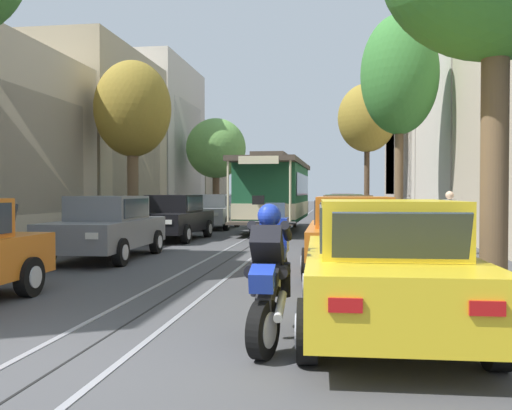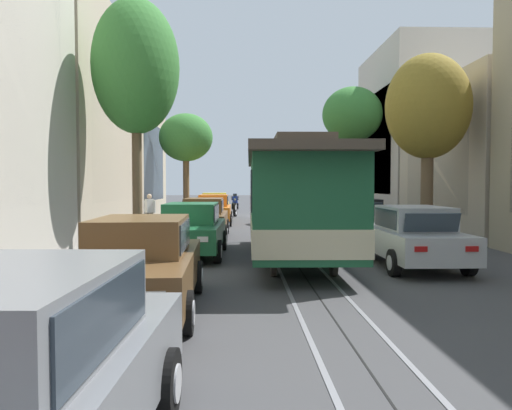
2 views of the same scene
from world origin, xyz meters
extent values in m
plane|color=#424244|center=(0.00, 18.62, 0.00)|extent=(160.00, 160.00, 0.00)
cube|color=gray|center=(-0.53, 21.28, 0.01)|extent=(0.08, 54.56, 0.01)
cube|color=gray|center=(0.53, 21.28, 0.01)|extent=(0.08, 54.56, 0.01)
cube|color=black|center=(0.00, 21.28, 0.00)|extent=(0.03, 54.56, 0.01)
cube|color=beige|center=(-9.44, 2.66, 5.22)|extent=(5.17, 9.01, 10.44)
cube|color=#2D3842|center=(-6.88, 2.66, 4.70)|extent=(0.04, 6.52, 6.26)
cube|color=#BCAD93|center=(-9.76, 11.97, 3.27)|extent=(5.80, 9.01, 6.55)
cube|color=#2D3842|center=(-6.88, 11.97, 2.95)|extent=(0.04, 6.52, 3.93)
cube|color=#BCAD93|center=(9.54, 2.66, 3.88)|extent=(5.37, 9.01, 7.76)
cube|color=#2D3842|center=(6.88, 2.66, 3.49)|extent=(0.04, 6.52, 4.66)
cube|color=#BCAD93|center=(9.57, 11.97, 4.83)|extent=(5.42, 9.01, 9.66)
cube|color=#2D3842|center=(6.88, 11.97, 4.35)|extent=(0.04, 6.52, 5.80)
cube|color=#2D3842|center=(6.88, 21.28, 4.72)|extent=(0.04, 6.52, 6.30)
cube|color=orange|center=(-3.09, 2.17, 0.65)|extent=(1.83, 4.31, 0.66)
cube|color=orange|center=(-3.10, 2.32, 1.28)|extent=(1.49, 2.07, 0.60)
cube|color=#2D3842|center=(-3.09, 1.48, 1.26)|extent=(1.33, 0.23, 0.47)
cube|color=#2D3842|center=(-3.10, 3.50, 1.26)|extent=(1.30, 0.21, 0.45)
cube|color=#2D3842|center=(-2.35, 2.32, 1.28)|extent=(0.04, 1.81, 0.47)
cube|color=#2D3842|center=(-3.84, 2.31, 1.28)|extent=(0.04, 1.81, 0.47)
cube|color=white|center=(-2.52, 0.01, 0.75)|extent=(0.28, 0.04, 0.14)
cube|color=#B21414|center=(-2.55, 4.33, 0.75)|extent=(0.28, 0.04, 0.12)
cube|color=white|center=(-3.64, 0.00, 0.75)|extent=(0.28, 0.04, 0.14)
cube|color=#B21414|center=(-3.67, 4.32, 0.75)|extent=(0.28, 0.04, 0.12)
cylinder|color=black|center=(-2.21, 0.84, 0.32)|extent=(0.20, 0.64, 0.64)
cylinder|color=silver|center=(-2.10, 0.84, 0.32)|extent=(0.02, 0.35, 0.35)
cylinder|color=black|center=(-3.97, 0.83, 0.32)|extent=(0.20, 0.64, 0.64)
cylinder|color=silver|center=(-4.08, 0.83, 0.32)|extent=(0.02, 0.35, 0.35)
cylinder|color=black|center=(-2.22, 3.51, 0.32)|extent=(0.20, 0.64, 0.64)
cylinder|color=silver|center=(-2.11, 3.51, 0.32)|extent=(0.02, 0.35, 0.35)
cylinder|color=black|center=(-3.98, 3.49, 0.32)|extent=(0.20, 0.64, 0.64)
cylinder|color=silver|center=(-4.09, 3.49, 0.32)|extent=(0.02, 0.35, 0.35)
cube|color=slate|center=(-3.08, 8.52, 0.65)|extent=(1.89, 4.34, 0.66)
cube|color=slate|center=(-3.08, 8.67, 1.28)|extent=(1.52, 2.09, 0.60)
cube|color=#2D3842|center=(-3.07, 7.83, 1.26)|extent=(1.34, 0.25, 0.47)
cube|color=#2D3842|center=(-3.11, 9.85, 1.26)|extent=(1.30, 0.22, 0.45)
cube|color=#2D3842|center=(-2.34, 8.68, 1.28)|extent=(0.07, 1.81, 0.47)
cube|color=#2D3842|center=(-3.83, 8.65, 1.28)|extent=(0.07, 1.81, 0.47)
cube|color=white|center=(-2.48, 6.37, 0.75)|extent=(0.28, 0.05, 0.14)
cube|color=#B21414|center=(-2.57, 10.69, 0.75)|extent=(0.28, 0.05, 0.12)
cube|color=white|center=(-3.59, 6.35, 0.75)|extent=(0.28, 0.05, 0.14)
cube|color=#B21414|center=(-3.68, 10.66, 0.75)|extent=(0.28, 0.05, 0.12)
cylinder|color=black|center=(-2.17, 7.20, 0.32)|extent=(0.21, 0.64, 0.64)
cylinder|color=silver|center=(-2.06, 7.20, 0.32)|extent=(0.03, 0.35, 0.35)
cylinder|color=black|center=(-3.93, 7.17, 0.32)|extent=(0.21, 0.64, 0.64)
cylinder|color=silver|center=(-4.04, 7.16, 0.32)|extent=(0.03, 0.35, 0.35)
cylinder|color=black|center=(-2.23, 9.87, 0.32)|extent=(0.21, 0.64, 0.64)
cylinder|color=silver|center=(-2.12, 9.87, 0.32)|extent=(0.03, 0.35, 0.35)
cylinder|color=black|center=(-3.99, 9.83, 0.32)|extent=(0.21, 0.64, 0.64)
cylinder|color=silver|center=(-4.10, 9.83, 0.32)|extent=(0.03, 0.35, 0.35)
cube|color=black|center=(-3.01, 14.11, 0.65)|extent=(1.98, 4.37, 0.66)
cube|color=black|center=(-3.00, 14.26, 1.28)|extent=(1.56, 2.12, 0.60)
cube|color=#2D3842|center=(-3.03, 13.43, 1.26)|extent=(1.34, 0.28, 0.47)
cube|color=#2D3842|center=(-2.95, 15.45, 1.26)|extent=(1.30, 0.25, 0.45)
cube|color=#2D3842|center=(-2.25, 14.23, 1.28)|extent=(0.10, 1.81, 0.47)
cube|color=#2D3842|center=(-3.75, 14.30, 1.28)|extent=(0.10, 1.81, 0.47)
cube|color=white|center=(-2.54, 11.93, 0.75)|extent=(0.28, 0.05, 0.14)
cube|color=#B21414|center=(-2.36, 16.25, 0.75)|extent=(0.28, 0.05, 0.12)
cube|color=white|center=(-3.65, 11.98, 0.75)|extent=(0.28, 0.05, 0.14)
cube|color=#B21414|center=(-3.47, 16.30, 0.75)|extent=(0.28, 0.05, 0.12)
cylinder|color=black|center=(-2.18, 12.75, 0.32)|extent=(0.23, 0.65, 0.64)
cylinder|color=silver|center=(-2.07, 12.74, 0.32)|extent=(0.03, 0.35, 0.35)
cylinder|color=black|center=(-3.94, 12.82, 0.32)|extent=(0.23, 0.65, 0.64)
cylinder|color=silver|center=(-4.05, 12.82, 0.32)|extent=(0.03, 0.35, 0.35)
cylinder|color=black|center=(-2.07, 15.41, 0.32)|extent=(0.23, 0.65, 0.64)
cylinder|color=silver|center=(-1.96, 15.41, 0.32)|extent=(0.03, 0.35, 0.35)
cylinder|color=black|center=(-3.83, 15.48, 0.32)|extent=(0.23, 0.65, 0.64)
cylinder|color=silver|center=(-3.94, 15.49, 0.32)|extent=(0.03, 0.35, 0.35)
cube|color=#B7B7BC|center=(-2.96, 20.36, 0.65)|extent=(1.81, 4.30, 0.66)
cube|color=#B7B7BC|center=(-2.96, 20.51, 1.28)|extent=(1.48, 2.07, 0.60)
cube|color=#2D3842|center=(-2.96, 19.67, 1.26)|extent=(1.33, 0.22, 0.47)
cube|color=#2D3842|center=(-2.96, 21.69, 1.26)|extent=(1.30, 0.20, 0.45)
cube|color=#2D3842|center=(-2.21, 20.51, 1.28)|extent=(0.03, 1.81, 0.47)
cube|color=#2D3842|center=(-3.71, 20.51, 1.28)|extent=(0.03, 1.81, 0.47)
cube|color=white|center=(-2.40, 18.20, 0.75)|extent=(0.28, 0.04, 0.14)
cube|color=#B21414|center=(-2.40, 22.52, 0.75)|extent=(0.28, 0.04, 0.12)
cube|color=white|center=(-3.52, 18.20, 0.75)|extent=(0.28, 0.04, 0.14)
cube|color=#B21414|center=(-3.52, 22.52, 0.75)|extent=(0.28, 0.04, 0.12)
cylinder|color=black|center=(-2.08, 19.02, 0.32)|extent=(0.20, 0.64, 0.64)
cylinder|color=silver|center=(-1.97, 19.02, 0.32)|extent=(0.02, 0.35, 0.35)
cylinder|color=black|center=(-3.84, 19.03, 0.32)|extent=(0.20, 0.64, 0.64)
cylinder|color=silver|center=(-3.95, 19.03, 0.32)|extent=(0.02, 0.35, 0.35)
cylinder|color=black|center=(-2.08, 21.69, 0.32)|extent=(0.20, 0.64, 0.64)
cylinder|color=silver|center=(-1.97, 21.69, 0.32)|extent=(0.02, 0.35, 0.35)
cylinder|color=black|center=(-3.84, 21.69, 0.32)|extent=(0.20, 0.64, 0.64)
cylinder|color=silver|center=(-3.95, 21.69, 0.32)|extent=(0.02, 0.35, 0.35)
cube|color=gold|center=(3.19, 2.01, 0.65)|extent=(1.93, 4.35, 0.66)
cube|color=gold|center=(3.20, 1.86, 1.28)|extent=(1.54, 2.11, 0.60)
cube|color=#2D3842|center=(3.17, 2.70, 1.26)|extent=(1.34, 0.26, 0.47)
cube|color=#2D3842|center=(3.23, 0.68, 1.26)|extent=(1.30, 0.24, 0.45)
cube|color=#2D3842|center=(2.45, 1.84, 1.28)|extent=(0.08, 1.81, 0.47)
cube|color=#2D3842|center=(3.94, 1.89, 1.28)|extent=(0.08, 1.81, 0.47)
cube|color=white|center=(2.57, 4.16, 0.75)|extent=(0.28, 0.05, 0.14)
cube|color=#B21414|center=(2.70, -0.16, 0.75)|extent=(0.28, 0.05, 0.12)
cube|color=white|center=(3.68, 4.19, 0.75)|extent=(0.28, 0.05, 0.14)
cube|color=#B21414|center=(3.81, -0.13, 0.75)|extent=(0.28, 0.05, 0.12)
cylinder|color=black|center=(2.27, 3.32, 0.32)|extent=(0.22, 0.65, 0.64)
cylinder|color=silver|center=(2.16, 3.32, 0.32)|extent=(0.03, 0.35, 0.35)
cylinder|color=black|center=(4.03, 3.37, 0.32)|extent=(0.22, 0.65, 0.64)
cylinder|color=silver|center=(4.14, 3.38, 0.32)|extent=(0.03, 0.35, 0.35)
cylinder|color=black|center=(2.35, 0.65, 0.32)|extent=(0.22, 0.65, 0.64)
cylinder|color=silver|center=(2.24, 0.65, 0.32)|extent=(0.03, 0.35, 0.35)
cylinder|color=black|center=(4.11, 0.71, 0.32)|extent=(0.22, 0.65, 0.64)
cylinder|color=silver|center=(4.22, 0.71, 0.32)|extent=(0.03, 0.35, 0.35)
cube|color=orange|center=(2.97, 6.98, 0.65)|extent=(1.83, 4.31, 0.66)
cube|color=orange|center=(2.98, 6.83, 1.28)|extent=(1.49, 2.08, 0.60)
cube|color=#2D3842|center=(2.97, 7.67, 1.26)|extent=(1.33, 0.23, 0.47)
cube|color=#2D3842|center=(2.99, 5.65, 1.26)|extent=(1.30, 0.21, 0.45)
cube|color=#2D3842|center=(2.23, 6.83, 1.28)|extent=(0.04, 1.81, 0.47)
cube|color=#2D3842|center=(3.72, 6.84, 1.28)|extent=(0.04, 1.81, 0.47)
cube|color=white|center=(2.40, 9.14, 0.75)|extent=(0.28, 0.04, 0.14)
cube|color=#B21414|center=(2.43, 4.82, 0.75)|extent=(0.28, 0.04, 0.12)
cube|color=white|center=(3.52, 9.15, 0.75)|extent=(0.28, 0.04, 0.14)
cube|color=#B21414|center=(3.55, 4.83, 0.75)|extent=(0.28, 0.04, 0.12)
cylinder|color=black|center=(2.08, 8.31, 0.32)|extent=(0.21, 0.64, 0.64)
cylinder|color=silver|center=(1.97, 8.31, 0.32)|extent=(0.02, 0.35, 0.35)
cylinder|color=black|center=(3.84, 8.32, 0.32)|extent=(0.21, 0.64, 0.64)
cylinder|color=silver|center=(3.95, 8.32, 0.32)|extent=(0.02, 0.35, 0.35)
cylinder|color=black|center=(2.11, 5.64, 0.32)|extent=(0.21, 0.64, 0.64)
cylinder|color=silver|center=(2.00, 5.64, 0.32)|extent=(0.02, 0.35, 0.35)
cylinder|color=black|center=(3.87, 5.66, 0.32)|extent=(0.21, 0.64, 0.64)
cylinder|color=silver|center=(3.98, 5.66, 0.32)|extent=(0.02, 0.35, 0.35)
cube|color=brown|center=(3.00, 13.32, 0.65)|extent=(1.82, 4.31, 0.66)
cube|color=brown|center=(3.00, 13.17, 1.28)|extent=(1.49, 2.07, 0.60)
cube|color=#2D3842|center=(3.00, 14.01, 1.26)|extent=(1.33, 0.23, 0.47)
cube|color=#2D3842|center=(3.00, 11.98, 1.26)|extent=(1.30, 0.20, 0.45)
cube|color=#2D3842|center=(2.25, 13.16, 1.28)|extent=(0.04, 1.81, 0.47)
cube|color=#2D3842|center=(3.75, 13.17, 1.28)|extent=(0.04, 1.81, 0.47)
cube|color=white|center=(2.43, 15.48, 0.75)|extent=(0.28, 0.04, 0.14)
cube|color=#B21414|center=(2.45, 11.16, 0.75)|extent=(0.28, 0.04, 0.12)
cube|color=white|center=(3.55, 15.48, 0.75)|extent=(0.28, 0.04, 0.14)
cube|color=#B21414|center=(3.57, 11.16, 0.75)|extent=(0.28, 0.04, 0.12)
cylinder|color=black|center=(2.11, 14.65, 0.32)|extent=(0.20, 0.64, 0.64)
cylinder|color=silver|center=(2.00, 14.65, 0.32)|extent=(0.02, 0.35, 0.35)
cylinder|color=black|center=(3.87, 14.65, 0.32)|extent=(0.20, 0.64, 0.64)
cylinder|color=silver|center=(3.98, 14.66, 0.32)|extent=(0.02, 0.35, 0.35)
cylinder|color=black|center=(2.12, 11.98, 0.32)|extent=(0.20, 0.64, 0.64)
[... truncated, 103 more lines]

